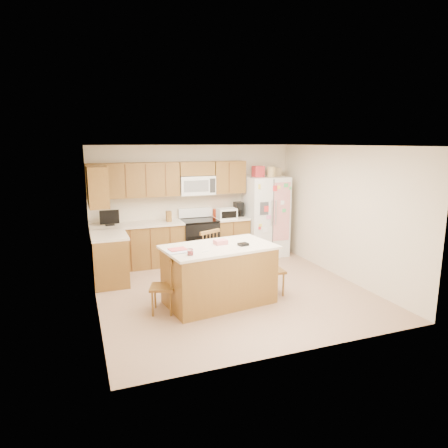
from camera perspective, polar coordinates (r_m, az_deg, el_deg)
name	(u,v)px	position (r m, az deg, el deg)	size (l,w,h in m)	color
ground	(231,290)	(7.11, 1.07, -9.46)	(4.50, 4.50, 0.00)	#967259
room_shell	(232,210)	(6.73, 1.11, 2.07)	(4.60, 4.60, 2.52)	beige
cabinetry	(155,224)	(8.26, -9.88, -0.03)	(3.36, 1.56, 2.15)	olive
stove	(199,240)	(8.72, -3.61, -2.23)	(0.76, 0.65, 1.13)	black
refrigerator	(265,215)	(9.14, 5.93, 1.24)	(0.90, 0.79, 2.04)	white
island	(219,274)	(6.45, -0.71, -7.19)	(1.85, 1.23, 1.04)	olive
windsor_chair_left	(164,286)	(6.19, -8.60, -8.82)	(0.46, 0.47, 0.87)	olive
windsor_chair_back	(204,260)	(7.13, -2.84, -5.13)	(0.60, 0.59, 1.07)	olive
windsor_chair_right	(271,270)	(6.86, 6.73, -6.57)	(0.39, 0.41, 0.90)	olive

